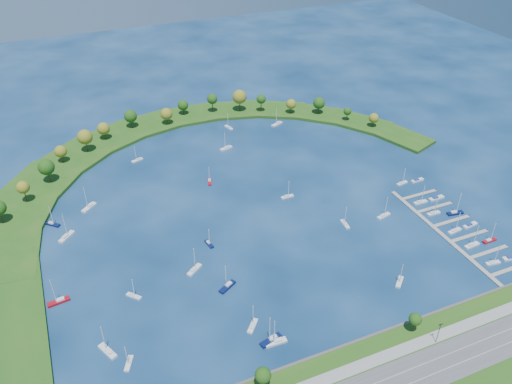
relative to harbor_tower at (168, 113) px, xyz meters
name	(u,v)px	position (x,y,z in m)	size (l,w,h in m)	color
ground	(251,205)	(13.81, -120.90, -4.27)	(700.00, 700.00, 0.00)	#072244
breakwater	(146,177)	(-32.52, -72.19, -3.28)	(286.74, 247.64, 2.00)	#1E5115
breakwater_trees	(171,125)	(-5.32, -31.69, 6.47)	(242.05, 94.17, 15.92)	#382314
harbor_tower	(168,113)	(0.00, 0.00, 0.00)	(2.60, 2.60, 4.43)	gray
dock_system	(453,230)	(99.11, -181.90, -3.92)	(24.28, 82.00, 1.60)	gray
moored_boat_0	(277,124)	(67.32, -39.31, -3.32)	(9.44, 6.07, 13.50)	silver
moored_boat_1	(229,127)	(34.56, -30.97, -3.39)	(4.23, 7.72, 10.94)	silver
moored_boat_2	(137,160)	(-32.92, -50.20, -3.40)	(7.57, 4.17, 10.72)	silver
moored_boat_3	(129,363)	(-68.11, -198.08, -3.40)	(4.87, 7.29, 10.47)	silver
moored_boat_4	(194,269)	(-30.15, -158.78, -3.34)	(8.48, 7.11, 12.82)	silver
moored_boat_5	(66,236)	(-81.40, -111.00, -3.30)	(8.73, 8.68, 14.14)	silver
moored_boat_6	(89,207)	(-67.46, -89.74, -3.30)	(8.95, 8.32, 14.05)	silver
moored_boat_7	(253,325)	(-18.35, -199.73, -3.38)	(6.84, 7.32, 11.52)	silver
moored_boat_8	(209,243)	(-17.95, -143.67, -3.42)	(3.00, 6.93, 9.86)	#0A143F
moored_boat_9	(134,295)	(-59.18, -164.21, -3.41)	(6.26, 6.57, 10.43)	silver
moored_boat_10	(53,224)	(-86.85, -97.45, -3.37)	(7.36, 7.09, 11.74)	#0A143F
moored_boat_11	(384,215)	(73.73, -158.01, -3.37)	(8.41, 3.96, 11.92)	silver
moored_boat_12	(227,286)	(-19.91, -174.77, -3.32)	(9.10, 6.73, 13.31)	#0A143F
moored_boat_13	(400,281)	(51.79, -201.94, -3.39)	(7.10, 6.69, 11.21)	silver
moored_boat_14	(108,351)	(-74.51, -189.54, -3.31)	(6.31, 9.61, 13.78)	silver
moored_boat_15	(287,196)	(34.97, -122.18, -3.40)	(7.28, 2.23, 10.61)	silver
moored_boat_16	(58,301)	(-89.31, -155.00, -3.31)	(9.53, 3.78, 13.64)	maroon
moored_boat_17	(210,181)	(0.30, -90.84, -3.40)	(4.02, 7.53, 10.67)	maroon
moored_boat_18	(276,342)	(-13.08, -210.91, -3.33)	(8.97, 2.77, 13.08)	silver
moored_boat_19	(226,148)	(22.77, -57.64, -3.35)	(8.77, 4.47, 12.41)	silver
moored_boat_20	(345,224)	(51.38, -156.20, -3.39)	(2.80, 7.71, 11.09)	silver
moored_boat_21	(271,340)	(-14.40, -209.25, -3.30)	(9.87, 4.79, 13.99)	#0A143F
docked_boat_0	(493,262)	(99.35, -208.62, -3.40)	(7.39, 3.00, 10.55)	silver
docked_boat_1	(511,258)	(109.78, -209.39, -3.62)	(8.94, 3.86, 1.77)	silver
docked_boat_2	(472,245)	(99.33, -194.93, -3.36)	(8.47, 2.88, 12.25)	silver
docked_boat_3	(490,240)	(109.84, -195.43, -3.39)	(7.63, 2.31, 11.14)	maroon
docked_boat_4	(455,230)	(99.33, -182.64, -3.37)	(8.17, 3.21, 11.69)	silver
docked_boat_5	(470,225)	(109.78, -182.09, -3.63)	(8.82, 3.39, 1.75)	silver
docked_boat_6	(434,213)	(99.34, -166.40, -3.39)	(7.61, 2.29, 11.11)	silver
docked_boat_7	(455,213)	(109.82, -170.73, -3.33)	(9.18, 3.86, 13.09)	#0A143F
docked_boat_8	(420,202)	(99.33, -155.42, -3.37)	(7.98, 2.49, 11.63)	silver
docked_boat_9	(436,198)	(109.77, -155.79, -3.58)	(9.27, 2.79, 1.88)	silver
docked_boat_10	(402,183)	(101.75, -135.73, -3.41)	(7.27, 2.91, 10.40)	silver
docked_boat_11	(417,180)	(111.69, -136.72, -3.66)	(8.18, 2.64, 1.65)	silver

